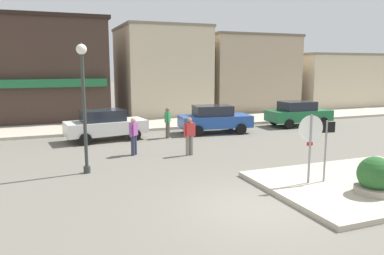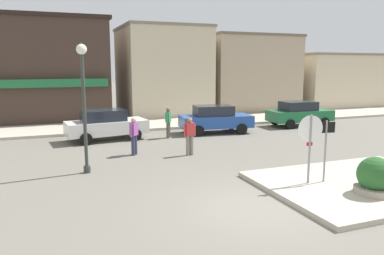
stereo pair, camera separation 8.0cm
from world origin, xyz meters
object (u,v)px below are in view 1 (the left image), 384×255
planter (375,179)px  pedestrian_crossing_near (134,135)px  one_way_sign (326,145)px  pedestrian_crossing_far (189,135)px  pedestrian_kerb_side (168,122)px  stop_sign (310,140)px  lamp_post (83,89)px  parked_car_third (298,113)px  parked_car_second (214,119)px  parked_car_nearest (105,125)px

planter → pedestrian_crossing_near: (-5.24, 7.72, 0.31)m
one_way_sign → planter: one_way_sign is taller
pedestrian_crossing_near → pedestrian_crossing_far: same height
pedestrian_crossing_near → pedestrian_kerb_side: bearing=51.4°
pedestrian_crossing_near → stop_sign: bearing=-56.6°
one_way_sign → lamp_post: size_ratio=0.46×
one_way_sign → pedestrian_crossing_far: size_ratio=1.30×
stop_sign → pedestrian_crossing_near: (-4.12, 6.23, -0.65)m
stop_sign → pedestrian_crossing_near: size_ratio=1.43×
stop_sign → pedestrian_crossing_near: 7.49m
stop_sign → planter: 2.10m
pedestrian_crossing_far → pedestrian_kerb_side: bearing=85.6°
lamp_post → pedestrian_crossing_near: 3.64m
stop_sign → pedestrian_kerb_side: 9.52m
stop_sign → one_way_sign: 0.59m
lamp_post → parked_car_third: bearing=23.9°
one_way_sign → parked_car_second: 9.94m
pedestrian_crossing_near → planter: bearing=-55.9°
parked_car_third → pedestrian_crossing_near: size_ratio=2.52×
parked_car_nearest → pedestrian_kerb_side: (3.15, -0.57, 0.06)m
planter → parked_car_third: (6.14, 11.67, 0.25)m
planter → lamp_post: 9.61m
planter → pedestrian_crossing_far: bearing=114.0°
one_way_sign → parked_car_third: (6.71, 10.23, -0.52)m
parked_car_third → parked_car_nearest: bearing=-178.8°
planter → lamp_post: bearing=142.6°
parked_car_second → parked_car_third: bearing=3.2°
parked_car_nearest → pedestrian_crossing_far: bearing=-58.3°
one_way_sign → pedestrian_kerb_side: 9.67m
planter → pedestrian_crossing_far: pedestrian_crossing_far is taller
one_way_sign → lamp_post: 8.19m
stop_sign → parked_car_nearest: (-4.76, 9.93, -0.71)m
lamp_post → parked_car_nearest: lamp_post is taller
planter → parked_car_third: parked_car_third is taller
one_way_sign → planter: 1.73m
planter → lamp_post: size_ratio=0.27×
parked_car_second → parked_car_third: 5.97m
lamp_post → pedestrian_crossing_far: lamp_post is taller
planter → parked_car_nearest: parked_car_nearest is taller
parked_car_second → pedestrian_crossing_near: size_ratio=2.59×
pedestrian_kerb_side → one_way_sign: bearing=-77.0°
one_way_sign → lamp_post: lamp_post is taller
parked_car_second → pedestrian_crossing_far: (-3.23, -4.50, 0.06)m
one_way_sign → pedestrian_crossing_near: size_ratio=1.30×
stop_sign → one_way_sign: bearing=-5.5°
parked_car_third → pedestrian_kerb_side: bearing=-174.8°
parked_car_nearest → parked_car_third: bearing=1.2°
stop_sign → parked_car_nearest: 11.03m
pedestrian_crossing_far → pedestrian_kerb_side: same height
lamp_post → pedestrian_kerb_side: lamp_post is taller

